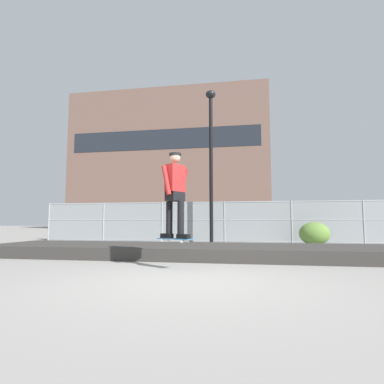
{
  "coord_description": "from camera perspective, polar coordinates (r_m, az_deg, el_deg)",
  "views": [
    {
      "loc": [
        0.94,
        -4.91,
        0.92
      ],
      "look_at": [
        -0.67,
        4.46,
        1.84
      ],
      "focal_mm": 29.01,
      "sensor_mm": 36.0,
      "label": 1
    }
  ],
  "objects": [
    {
      "name": "chain_fence",
      "position": [
        14.18,
        6.0,
        -5.45
      ],
      "size": [
        17.63,
        0.06,
        1.85
      ],
      "color": "gray",
      "rests_on": "ground_plane"
    },
    {
      "name": "shrub_left",
      "position": [
        13.32,
        21.59,
        -7.14
      ],
      "size": [
        1.18,
        0.97,
        0.91
      ],
      "color": "#567A33",
      "rests_on": "ground_plane"
    },
    {
      "name": "skateboard",
      "position": [
        6.11,
        -3.18,
        -8.64
      ],
      "size": [
        0.79,
        0.58,
        0.07
      ],
      "color": "#2D608C"
    },
    {
      "name": "skater",
      "position": [
        6.13,
        -3.13,
        0.54
      ],
      "size": [
        0.67,
        0.62,
        1.71
      ],
      "color": "black",
      "rests_on": "skateboard"
    },
    {
      "name": "library_building",
      "position": [
        45.27,
        -2.98,
        4.67
      ],
      "size": [
        25.7,
        14.58,
        17.84
      ],
      "color": "brown",
      "rests_on": "ground_plane"
    },
    {
      "name": "street_lamp",
      "position": [
        13.78,
        3.5,
        8.33
      ],
      "size": [
        0.44,
        0.44,
        6.77
      ],
      "color": "black",
      "rests_on": "ground_plane"
    },
    {
      "name": "ground_plane",
      "position": [
        5.08,
        -1.06,
        -15.96
      ],
      "size": [
        120.0,
        120.0,
        0.0
      ],
      "primitive_type": "plane",
      "color": "gray"
    },
    {
      "name": "gravel_berm",
      "position": [
        8.34,
        3.33,
        -10.79
      ],
      "size": [
        11.99,
        2.55,
        0.31
      ],
      "primitive_type": "cube",
      "color": "#33302D",
      "rests_on": "ground_plane"
    },
    {
      "name": "parked_car_near",
      "position": [
        16.98,
        -7.44,
        -5.76
      ],
      "size": [
        4.45,
        2.04,
        1.66
      ],
      "color": "navy",
      "rests_on": "ground_plane"
    }
  ]
}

